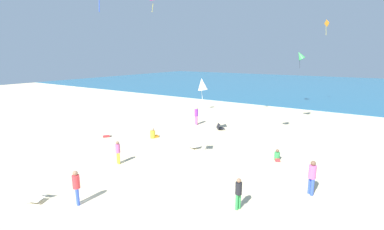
{
  "coord_description": "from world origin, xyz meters",
  "views": [
    {
      "loc": [
        8.45,
        -7.35,
        6.33
      ],
      "look_at": [
        0.0,
        5.47,
        2.99
      ],
      "focal_mm": 25.44,
      "sensor_mm": 36.0,
      "label": 1
    }
  ],
  "objects_px": {
    "kite_white": "(202,84)",
    "person_6": "(239,192)",
    "beach_chair_near_camera": "(220,127)",
    "person_2": "(312,175)",
    "person_4": "(196,114)",
    "person_7": "(118,151)",
    "beach_chair_far_right": "(195,145)",
    "person_1": "(277,156)",
    "cooler_box": "(106,135)",
    "kite_green": "(300,56)",
    "beach_chair_far_left": "(37,195)",
    "kite_orange": "(327,24)",
    "person_3": "(153,134)",
    "person_0": "(76,185)"
  },
  "relations": [
    {
      "from": "beach_chair_near_camera",
      "to": "kite_white",
      "type": "xyz_separation_m",
      "value": [
        -0.41,
        -2.34,
        3.92
      ]
    },
    {
      "from": "beach_chair_far_right",
      "to": "kite_orange",
      "type": "bearing_deg",
      "value": -73.88
    },
    {
      "from": "person_0",
      "to": "cooler_box",
      "type": "bearing_deg",
      "value": 71.94
    },
    {
      "from": "person_6",
      "to": "kite_white",
      "type": "relative_size",
      "value": 0.68
    },
    {
      "from": "person_1",
      "to": "person_2",
      "type": "relative_size",
      "value": 0.42
    },
    {
      "from": "person_2",
      "to": "beach_chair_near_camera",
      "type": "bearing_deg",
      "value": 90.77
    },
    {
      "from": "person_2",
      "to": "beach_chair_far_right",
      "type": "bearing_deg",
      "value": 115.5
    },
    {
      "from": "person_1",
      "to": "person_6",
      "type": "xyz_separation_m",
      "value": [
        0.25,
        -6.45,
        0.55
      ]
    },
    {
      "from": "beach_chair_far_right",
      "to": "kite_white",
      "type": "bearing_deg",
      "value": -40.05
    },
    {
      "from": "person_2",
      "to": "kite_orange",
      "type": "xyz_separation_m",
      "value": [
        -3.54,
        24.82,
        9.15
      ]
    },
    {
      "from": "beach_chair_near_camera",
      "to": "person_2",
      "type": "distance_m",
      "value": 11.83
    },
    {
      "from": "person_1",
      "to": "person_2",
      "type": "height_order",
      "value": "person_2"
    },
    {
      "from": "beach_chair_near_camera",
      "to": "person_6",
      "type": "bearing_deg",
      "value": -104.35
    },
    {
      "from": "person_2",
      "to": "kite_white",
      "type": "height_order",
      "value": "kite_white"
    },
    {
      "from": "beach_chair_far_left",
      "to": "person_2",
      "type": "distance_m",
      "value": 12.43
    },
    {
      "from": "beach_chair_far_right",
      "to": "person_1",
      "type": "distance_m",
      "value": 5.52
    },
    {
      "from": "cooler_box",
      "to": "person_4",
      "type": "bearing_deg",
      "value": 62.28
    },
    {
      "from": "beach_chair_far_left",
      "to": "person_7",
      "type": "xyz_separation_m",
      "value": [
        -0.33,
        4.97,
        0.52
      ]
    },
    {
      "from": "person_7",
      "to": "beach_chair_far_left",
      "type": "bearing_deg",
      "value": 20.9
    },
    {
      "from": "beach_chair_far_left",
      "to": "cooler_box",
      "type": "relative_size",
      "value": 1.31
    },
    {
      "from": "person_4",
      "to": "person_6",
      "type": "height_order",
      "value": "person_4"
    },
    {
      "from": "beach_chair_far_left",
      "to": "kite_orange",
      "type": "height_order",
      "value": "kite_orange"
    },
    {
      "from": "person_1",
      "to": "person_6",
      "type": "relative_size",
      "value": 0.5
    },
    {
      "from": "cooler_box",
      "to": "person_0",
      "type": "distance_m",
      "value": 10.27
    },
    {
      "from": "person_6",
      "to": "person_7",
      "type": "distance_m",
      "value": 8.06
    },
    {
      "from": "beach_chair_far_right",
      "to": "person_4",
      "type": "relative_size",
      "value": 0.45
    },
    {
      "from": "person_1",
      "to": "person_7",
      "type": "relative_size",
      "value": 0.5
    },
    {
      "from": "person_4",
      "to": "kite_white",
      "type": "distance_m",
      "value": 4.76
    },
    {
      "from": "person_1",
      "to": "beach_chair_near_camera",
      "type": "bearing_deg",
      "value": -150.15
    },
    {
      "from": "kite_white",
      "to": "person_6",
      "type": "bearing_deg",
      "value": -50.67
    },
    {
      "from": "person_0",
      "to": "beach_chair_far_left",
      "type": "bearing_deg",
      "value": 143.64
    },
    {
      "from": "beach_chair_near_camera",
      "to": "person_4",
      "type": "distance_m",
      "value": 2.82
    },
    {
      "from": "person_2",
      "to": "kite_white",
      "type": "relative_size",
      "value": 0.81
    },
    {
      "from": "beach_chair_far_left",
      "to": "person_6",
      "type": "height_order",
      "value": "person_6"
    },
    {
      "from": "person_2",
      "to": "person_7",
      "type": "bearing_deg",
      "value": 145.06
    },
    {
      "from": "person_4",
      "to": "person_7",
      "type": "xyz_separation_m",
      "value": [
        1.19,
        -10.56,
        -0.17
      ]
    },
    {
      "from": "person_0",
      "to": "person_1",
      "type": "relative_size",
      "value": 2.25
    },
    {
      "from": "person_4",
      "to": "person_6",
      "type": "distance_m",
      "value": 14.52
    },
    {
      "from": "person_2",
      "to": "person_3",
      "type": "height_order",
      "value": "person_2"
    },
    {
      "from": "beach_chair_near_camera",
      "to": "kite_green",
      "type": "xyz_separation_m",
      "value": [
        2.7,
        16.5,
        6.14
      ]
    },
    {
      "from": "beach_chair_near_camera",
      "to": "person_3",
      "type": "height_order",
      "value": "person_3"
    },
    {
      "from": "person_1",
      "to": "beach_chair_far_right",
      "type": "bearing_deg",
      "value": -104.46
    },
    {
      "from": "cooler_box",
      "to": "kite_green",
      "type": "relative_size",
      "value": 0.28
    },
    {
      "from": "person_3",
      "to": "kite_orange",
      "type": "relative_size",
      "value": 0.44
    },
    {
      "from": "beach_chair_far_left",
      "to": "person_0",
      "type": "relative_size",
      "value": 0.52
    },
    {
      "from": "beach_chair_near_camera",
      "to": "kite_green",
      "type": "height_order",
      "value": "kite_green"
    },
    {
      "from": "cooler_box",
      "to": "person_1",
      "type": "height_order",
      "value": "person_1"
    },
    {
      "from": "person_6",
      "to": "beach_chair_far_right",
      "type": "bearing_deg",
      "value": 156.04
    },
    {
      "from": "kite_green",
      "to": "beach_chair_far_right",
      "type": "bearing_deg",
      "value": -94.78
    },
    {
      "from": "person_3",
      "to": "kite_white",
      "type": "bearing_deg",
      "value": -26.38
    }
  ]
}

